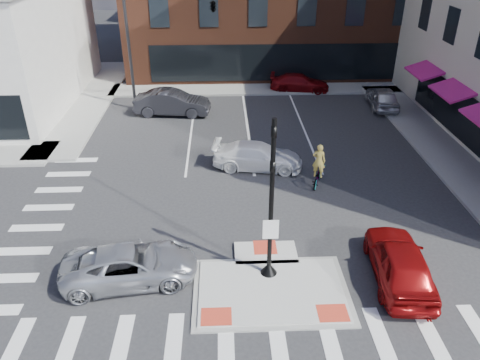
{
  "coord_description": "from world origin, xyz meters",
  "views": [
    {
      "loc": [
        -1.59,
        -12.81,
        11.3
      ],
      "look_at": [
        -0.9,
        4.0,
        2.0
      ],
      "focal_mm": 35.0,
      "sensor_mm": 36.0,
      "label": 1
    }
  ],
  "objects_px": {
    "bg_car_dark": "(172,103)",
    "bg_car_silver": "(382,97)",
    "bg_car_red": "(300,83)",
    "silver_suv": "(130,265)",
    "red_sedan": "(400,262)",
    "white_pickup": "(258,156)",
    "cyclist": "(318,171)"
  },
  "relations": [
    {
      "from": "silver_suv",
      "to": "bg_car_dark",
      "type": "distance_m",
      "value": 16.55
    },
    {
      "from": "bg_car_silver",
      "to": "bg_car_red",
      "type": "bearing_deg",
      "value": -31.5
    },
    {
      "from": "bg_car_silver",
      "to": "bg_car_red",
      "type": "distance_m",
      "value": 6.42
    },
    {
      "from": "cyclist",
      "to": "bg_car_silver",
      "type": "bearing_deg",
      "value": -100.18
    },
    {
      "from": "silver_suv",
      "to": "bg_car_silver",
      "type": "bearing_deg",
      "value": -47.36
    },
    {
      "from": "silver_suv",
      "to": "bg_car_silver",
      "type": "distance_m",
      "value": 22.56
    },
    {
      "from": "bg_car_dark",
      "to": "bg_car_red",
      "type": "xyz_separation_m",
      "value": [
        9.21,
        4.58,
        -0.17
      ]
    },
    {
      "from": "bg_car_silver",
      "to": "white_pickup",
      "type": "bearing_deg",
      "value": 48.22
    },
    {
      "from": "white_pickup",
      "to": "bg_car_red",
      "type": "bearing_deg",
      "value": -8.94
    },
    {
      "from": "cyclist",
      "to": "white_pickup",
      "type": "bearing_deg",
      "value": -13.73
    },
    {
      "from": "bg_car_dark",
      "to": "bg_car_silver",
      "type": "xyz_separation_m",
      "value": [
        14.37,
        0.77,
        -0.1
      ]
    },
    {
      "from": "silver_suv",
      "to": "bg_car_silver",
      "type": "xyz_separation_m",
      "value": [
        14.44,
        17.33,
        0.06
      ]
    },
    {
      "from": "red_sedan",
      "to": "cyclist",
      "type": "relative_size",
      "value": 2.11
    },
    {
      "from": "bg_car_silver",
      "to": "cyclist",
      "type": "distance_m",
      "value": 12.51
    },
    {
      "from": "silver_suv",
      "to": "white_pickup",
      "type": "bearing_deg",
      "value": -38.58
    },
    {
      "from": "red_sedan",
      "to": "bg_car_silver",
      "type": "height_order",
      "value": "red_sedan"
    },
    {
      "from": "bg_car_red",
      "to": "cyclist",
      "type": "height_order",
      "value": "cyclist"
    },
    {
      "from": "bg_car_silver",
      "to": "bg_car_dark",
      "type": "bearing_deg",
      "value": 7.99
    },
    {
      "from": "cyclist",
      "to": "bg_car_red",
      "type": "bearing_deg",
      "value": -74.15
    },
    {
      "from": "silver_suv",
      "to": "red_sedan",
      "type": "distance_m",
      "value": 9.55
    },
    {
      "from": "silver_suv",
      "to": "white_pickup",
      "type": "height_order",
      "value": "white_pickup"
    },
    {
      "from": "bg_car_red",
      "to": "silver_suv",
      "type": "bearing_deg",
      "value": 164.75
    },
    {
      "from": "cyclist",
      "to": "silver_suv",
      "type": "bearing_deg",
      "value": 60.99
    },
    {
      "from": "bg_car_red",
      "to": "white_pickup",
      "type": "bearing_deg",
      "value": 170.29
    },
    {
      "from": "bg_car_dark",
      "to": "cyclist",
      "type": "height_order",
      "value": "cyclist"
    },
    {
      "from": "bg_car_dark",
      "to": "bg_car_silver",
      "type": "distance_m",
      "value": 14.39
    },
    {
      "from": "silver_suv",
      "to": "red_sedan",
      "type": "relative_size",
      "value": 1.04
    },
    {
      "from": "silver_suv",
      "to": "bg_car_silver",
      "type": "relative_size",
      "value": 1.13
    },
    {
      "from": "red_sedan",
      "to": "white_pickup",
      "type": "height_order",
      "value": "red_sedan"
    },
    {
      "from": "silver_suv",
      "to": "bg_car_dark",
      "type": "height_order",
      "value": "bg_car_dark"
    },
    {
      "from": "white_pickup",
      "to": "bg_car_dark",
      "type": "distance_m",
      "value": 9.46
    },
    {
      "from": "silver_suv",
      "to": "bg_car_dark",
      "type": "bearing_deg",
      "value": -7.8
    }
  ]
}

